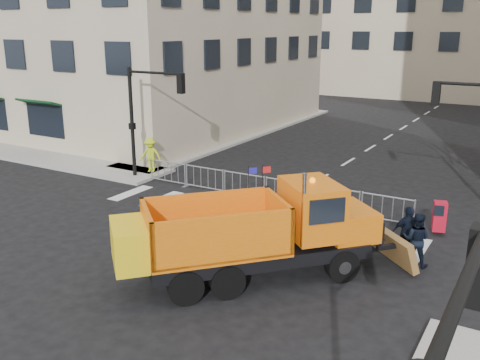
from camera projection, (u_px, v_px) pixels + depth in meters
The scene contains 10 objects.
ground at pixel (170, 272), 16.37m from camera, with size 120.00×120.00×0.00m, color black.
sidewalk_back at pixel (290, 196), 23.38m from camera, with size 64.00×5.00×0.15m, color gray.
traffic_light_left at pixel (132, 124), 25.73m from camera, with size 0.18×0.18×5.40m, color black.
crowd_barriers at pixel (265, 189), 22.87m from camera, with size 12.60×0.60×1.10m, color #9EA0A5, non-canonical shape.
plow_truck at pixel (250, 231), 15.54m from camera, with size 7.68×8.05×3.41m.
cop_a at pixel (407, 232), 17.28m from camera, with size 0.62×0.41×1.70m, color black.
cop_b at pixel (416, 239), 16.62m from camera, with size 0.84×0.66×1.73m, color black.
cop_c at pixel (408, 232), 17.20m from camera, with size 1.01×0.42×1.73m, color black.
worker at pixel (151, 155), 26.82m from camera, with size 1.12×0.64×1.74m, color #B4CD18.
newspaper_box at pixel (439, 216), 19.12m from camera, with size 0.45×0.40×1.10m, color #B60E23.
Camera 1 is at (9.44, -11.78, 7.27)m, focal length 40.00 mm.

